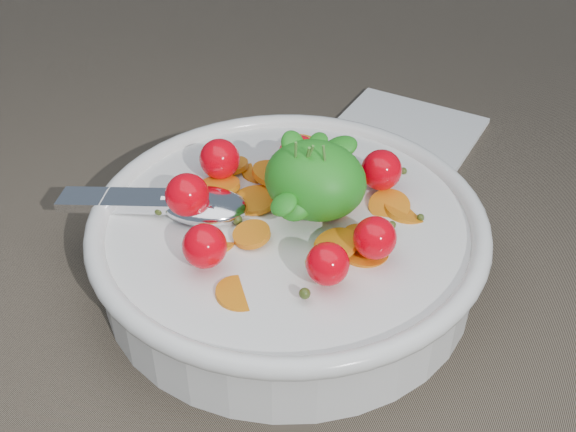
% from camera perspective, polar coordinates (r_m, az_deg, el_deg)
% --- Properties ---
extents(ground, '(6.00, 6.00, 0.00)m').
position_cam_1_polar(ground, '(0.59, 0.80, -5.46)').
color(ground, brown).
rests_on(ground, ground).
extents(bowl, '(0.33, 0.31, 0.13)m').
position_cam_1_polar(bowl, '(0.57, 0.01, -1.88)').
color(bowl, white).
rests_on(bowl, ground).
extents(napkin, '(0.15, 0.13, 0.01)m').
position_cam_1_polar(napkin, '(0.78, 9.27, 6.71)').
color(napkin, white).
rests_on(napkin, ground).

